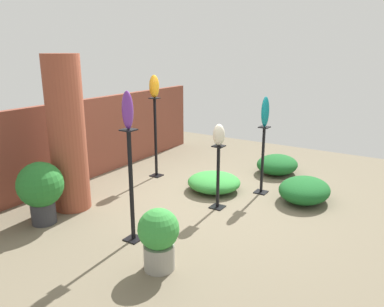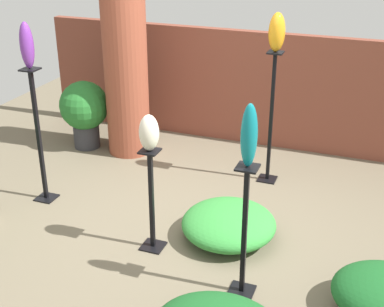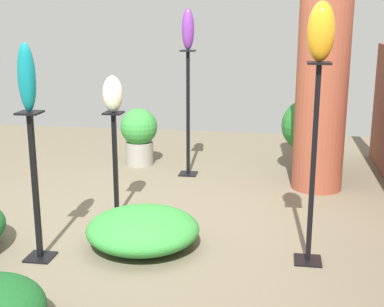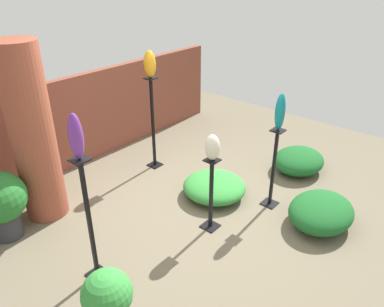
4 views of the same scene
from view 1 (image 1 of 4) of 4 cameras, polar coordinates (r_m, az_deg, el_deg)
name	(u,v)px [view 1 (image 1 of 4)]	position (r m, az deg, el deg)	size (l,w,h in m)	color
ground_plane	(200,198)	(6.03, 1.21, -6.79)	(8.00, 8.00, 0.00)	#6B604C
brick_wall_back	(97,137)	(7.18, -14.27, 2.48)	(5.60, 0.12, 1.45)	brown
brick_pillar	(67,135)	(5.64, -18.50, 2.76)	(0.52, 0.52, 2.24)	brown
pedestal_teal	(262,163)	(6.19, 10.69, -1.47)	(0.20, 0.20, 1.12)	black
pedestal_violet	(132,191)	(4.59, -9.19, -5.64)	(0.20, 0.20, 1.41)	black
pedestal_amber	(156,141)	(6.88, -5.56, 1.94)	(0.20, 0.20, 1.47)	black
pedestal_ivory	(218,180)	(5.54, 3.98, -4.07)	(0.20, 0.20, 0.96)	black
art_vase_teal	(265,112)	(6.00, 11.10, 6.27)	(0.12, 0.13, 0.48)	#0F727A
art_vase_violet	(128,110)	(4.33, -9.75, 6.52)	(0.13, 0.14, 0.44)	#6B2D8C
art_vase_amber	(154,86)	(6.72, -5.79, 10.14)	(0.17, 0.19, 0.40)	orange
art_vase_ivory	(219,135)	(5.35, 4.12, 2.84)	(0.17, 0.17, 0.31)	beige
potted_plant_walkway_edge	(41,188)	(5.42, -22.06, -4.90)	(0.61, 0.61, 0.86)	#2D2D33
potted_plant_back_center	(159,236)	(4.08, -5.11, -12.46)	(0.45, 0.45, 0.69)	gray
foliage_bed_east	(214,182)	(6.30, 3.37, -4.37)	(0.87, 0.89, 0.29)	#338C38
foliage_bed_west	(277,164)	(7.32, 12.85, -1.64)	(0.88, 0.75, 0.35)	#195923
foliage_bed_center	(304,190)	(6.12, 16.75, -5.33)	(0.95, 0.77, 0.36)	#195923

